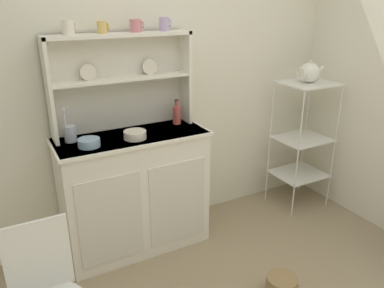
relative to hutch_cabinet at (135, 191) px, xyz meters
The scene contains 14 objects.
wall_back 0.87m from the hutch_cabinet, 42.38° to the left, with size 3.84×0.05×2.50m, color silver.
hutch_cabinet is the anchor object (origin of this frame).
hutch_shelf_unit 0.86m from the hutch_cabinet, 90.00° to the left, with size 1.01×0.18×0.69m.
bakers_rack 1.57m from the hutch_cabinet, ahead, with size 0.45×0.38×1.15m.
floor_basket 1.21m from the hutch_cabinet, 55.81° to the right, with size 0.20×0.20×0.12m, color #93754C.
cup_cream_0 1.22m from the hutch_cabinet, 159.37° to the left, with size 0.09×0.07×0.09m.
cup_gold_1 1.18m from the hutch_cabinet, 132.40° to the left, with size 0.08×0.06×0.08m.
cup_rose_2 1.18m from the hutch_cabinet, 45.76° to the left, with size 0.09×0.08×0.08m.
cup_lilac_3 1.23m from the hutch_cabinet, 20.27° to the left, with size 0.08×0.07×0.09m.
bowl_mixing_large 0.57m from the hutch_cabinet, 166.90° to the right, with size 0.14×0.14×0.05m, color #8EB2D1.
bowl_floral_medium 0.48m from the hutch_cabinet, 90.00° to the right, with size 0.15×0.15×0.06m, color silver.
jam_bottle 0.66m from the hutch_cabinet, 12.21° to the left, with size 0.06×0.06×0.19m.
utensil_jar 0.65m from the hutch_cabinet, 168.89° to the left, with size 0.08×0.08×0.24m.
porcelain_teapot 1.73m from the hutch_cabinet, ahead, with size 0.26×0.17×0.19m.
Camera 1 is at (-1.09, -1.03, 1.81)m, focal length 35.30 mm.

